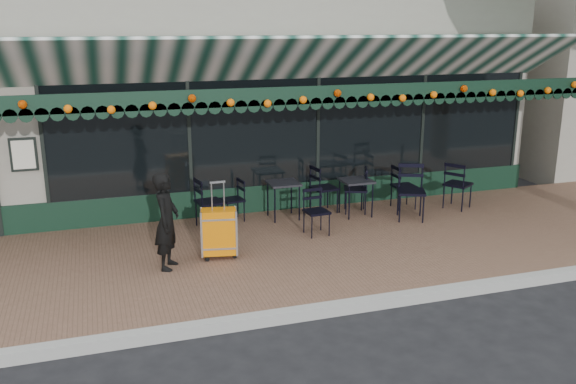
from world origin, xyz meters
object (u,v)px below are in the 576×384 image
object	(u,v)px
chair_solo	(209,203)
cafe_table_a	(356,183)
chair_b_left	(233,200)
suitcase	(219,233)
chair_a_front	(411,192)
chair_b_right	(324,189)
chair_a_left	(355,190)
chair_a_right	(404,187)
chair_b_front	(317,212)
chair_a_extra	(458,185)
woman	(167,221)
cafe_table_b	(283,186)

from	to	relation	value
chair_solo	cafe_table_a	bearing A→B (deg)	-102.35
cafe_table_a	chair_b_left	distance (m)	2.26
suitcase	chair_a_front	size ratio (longest dim) A/B	1.17
cafe_table_a	chair_b_right	xyz separation A→B (m)	(-0.48, 0.36, -0.15)
chair_a_left	chair_a_right	world-z (taller)	chair_a_left
chair_a_front	chair_b_left	xyz separation A→B (m)	(-3.05, 0.89, -0.12)
chair_solo	chair_a_left	bearing A→B (deg)	-98.64
cafe_table_a	chair_b_front	world-z (taller)	chair_b_front
chair_a_extra	suitcase	bearing A→B (deg)	69.90
chair_b_left	chair_solo	bearing A→B (deg)	-72.07
chair_a_right	chair_a_extra	xyz separation A→B (m)	(0.97, -0.31, 0.04)
chair_a_left	chair_b_front	bearing A→B (deg)	-29.01
woman	chair_a_right	world-z (taller)	woman
chair_a_left	suitcase	bearing A→B (deg)	-42.11
suitcase	chair_b_front	distance (m)	1.83
cafe_table_b	chair_a_extra	world-z (taller)	chair_a_extra
suitcase	chair_b_right	distance (m)	2.87
chair_b_front	cafe_table_b	bearing A→B (deg)	99.19
woman	chair_a_right	distance (m)	4.92
suitcase	chair_a_right	bearing A→B (deg)	31.45
chair_b_right	chair_b_left	bearing A→B (deg)	82.34
woman	cafe_table_a	world-z (taller)	woman
chair_b_right	chair_b_front	xyz separation A→B (m)	(-0.58, -1.15, -0.06)
suitcase	chair_a_front	xyz separation A→B (m)	(3.64, 0.79, 0.11)
woman	chair_b_front	world-z (taller)	woman
chair_a_front	chair_b_right	world-z (taller)	chair_a_front
chair_a_right	chair_b_left	xyz separation A→B (m)	(-3.27, 0.22, -0.04)
woman	chair_b_left	distance (m)	2.32
woman	cafe_table_b	world-z (taller)	woman
woman	chair_b_left	xyz separation A→B (m)	(1.36, 1.85, -0.32)
chair_a_right	chair_a_front	world-z (taller)	chair_a_front
chair_a_extra	chair_solo	world-z (taller)	chair_a_extra
chair_a_left	chair_a_right	distance (m)	0.99
chair_b_left	chair_b_front	world-z (taller)	chair_b_front
chair_a_extra	cafe_table_b	bearing A→B (deg)	49.57
chair_a_right	chair_b_left	world-z (taller)	chair_a_right
cafe_table_b	chair_solo	world-z (taller)	chair_solo
woman	chair_a_right	xyz separation A→B (m)	(4.63, 1.63, -0.28)
cafe_table_b	woman	bearing A→B (deg)	-142.79
chair_b_left	chair_b_front	size ratio (longest dim) A/B	0.98
chair_b_left	suitcase	bearing A→B (deg)	-28.41
chair_b_left	chair_solo	distance (m)	0.52
chair_a_left	chair_b_right	size ratio (longest dim) A/B	0.96
woman	chair_a_left	xyz separation A→B (m)	(3.65, 1.66, -0.27)
cafe_table_b	chair_a_front	bearing A→B (deg)	-19.56
cafe_table_a	chair_solo	distance (m)	2.68
chair_a_front	chair_b_right	bearing A→B (deg)	169.14
chair_b_front	suitcase	bearing A→B (deg)	-168.02
woman	chair_b_left	size ratio (longest dim) A/B	1.85
cafe_table_a	chair_b_right	distance (m)	0.62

